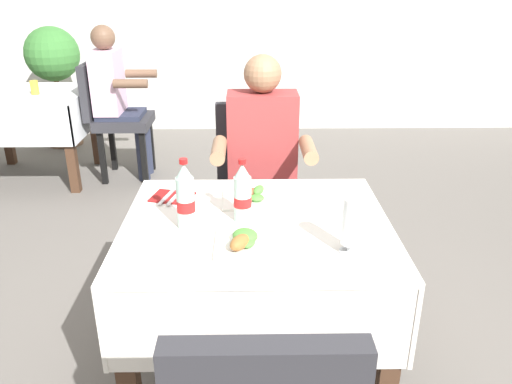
{
  "coord_description": "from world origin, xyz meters",
  "views": [
    {
      "loc": [
        -0.18,
        -1.76,
        1.62
      ],
      "look_at": [
        -0.15,
        0.1,
        0.82
      ],
      "focal_mm": 35.6,
      "sensor_mm": 36.0,
      "label": 1
    }
  ],
  "objects": [
    {
      "name": "ground_plane",
      "position": [
        0.0,
        0.0,
        0.0
      ],
      "size": [
        11.0,
        11.0,
        0.0
      ],
      "primitive_type": "plane",
      "color": "#66605B"
    },
    {
      "name": "main_dining_table",
      "position": [
        -0.15,
        0.0,
        0.56
      ],
      "size": [
        1.03,
        0.88,
        0.74
      ],
      "color": "white",
      "rests_on": "ground"
    },
    {
      "name": "chair_far_diner_seat",
      "position": [
        -0.15,
        0.83,
        0.55
      ],
      "size": [
        0.44,
        0.5,
        0.97
      ],
      "color": "#2D2D33",
      "rests_on": "ground"
    },
    {
      "name": "seated_diner_far",
      "position": [
        -0.1,
        0.73,
        0.71
      ],
      "size": [
        0.5,
        0.46,
        1.26
      ],
      "color": "#282D42",
      "rests_on": "ground"
    },
    {
      "name": "plate_near_camera",
      "position": [
        -0.19,
        -0.19,
        0.76
      ],
      "size": [
        0.22,
        0.22,
        0.06
      ],
      "color": "white",
      "rests_on": "main_dining_table"
    },
    {
      "name": "plate_far_diner",
      "position": [
        -0.17,
        0.21,
        0.75
      ],
      "size": [
        0.22,
        0.22,
        0.05
      ],
      "color": "white",
      "rests_on": "main_dining_table"
    },
    {
      "name": "beer_glass_left",
      "position": [
        0.17,
        -0.24,
        0.85
      ],
      "size": [
        0.07,
        0.07,
        0.2
      ],
      "color": "white",
      "rests_on": "main_dining_table"
    },
    {
      "name": "cola_bottle_primary",
      "position": [
        -0.2,
        0.02,
        0.85
      ],
      "size": [
        0.07,
        0.07,
        0.25
      ],
      "color": "silver",
      "rests_on": "main_dining_table"
    },
    {
      "name": "cola_bottle_secondary",
      "position": [
        -0.41,
        -0.04,
        0.86
      ],
      "size": [
        0.07,
        0.07,
        0.27
      ],
      "color": "silver",
      "rests_on": "main_dining_table"
    },
    {
      "name": "napkin_cutlery_set",
      "position": [
        -0.5,
        0.23,
        0.74
      ],
      "size": [
        0.2,
        0.2,
        0.01
      ],
      "color": "maroon",
      "rests_on": "main_dining_table"
    },
    {
      "name": "background_dining_table",
      "position": [
        -1.97,
        2.38,
        0.55
      ],
      "size": [
        0.92,
        0.8,
        0.74
      ],
      "color": "white",
      "rests_on": "ground"
    },
    {
      "name": "background_chair_right",
      "position": [
        -1.3,
        2.38,
        0.55
      ],
      "size": [
        0.5,
        0.44,
        0.97
      ],
      "color": "#2D2D33",
      "rests_on": "ground"
    },
    {
      "name": "background_patron",
      "position": [
        -1.25,
        2.38,
        0.71
      ],
      "size": [
        0.46,
        0.5,
        1.26
      ],
      "color": "#282D42",
      "rests_on": "ground"
    },
    {
      "name": "background_table_tumbler",
      "position": [
        -1.87,
        2.29,
        0.79
      ],
      "size": [
        0.06,
        0.06,
        0.11
      ],
      "primitive_type": "cylinder",
      "color": "gold",
      "rests_on": "background_dining_table"
    },
    {
      "name": "potted_plant_corner",
      "position": [
        -2.07,
        3.3,
        0.74
      ],
      "size": [
        0.52,
        0.52,
        1.17
      ],
      "color": "brown",
      "rests_on": "ground"
    }
  ]
}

